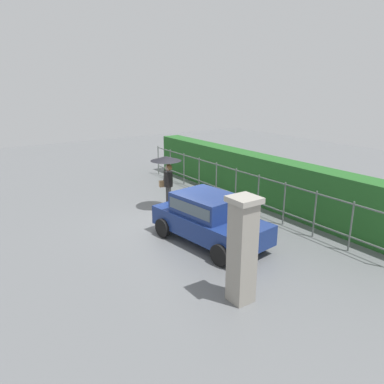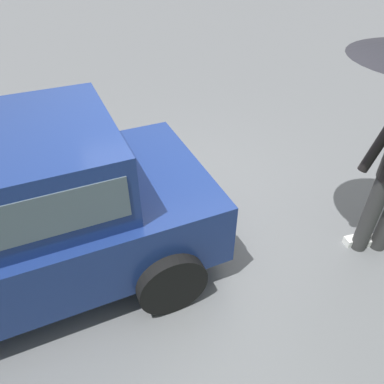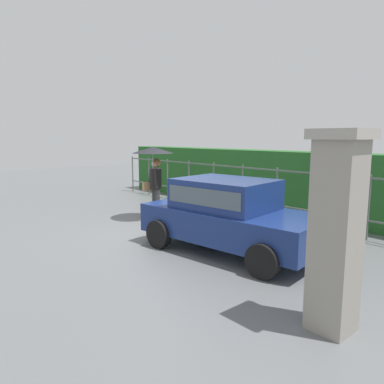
# 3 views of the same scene
# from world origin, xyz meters

# --- Properties ---
(ground_plane) EXTENTS (40.00, 40.00, 0.00)m
(ground_plane) POSITION_xyz_m (0.00, 0.00, 0.00)
(ground_plane) COLOR slate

